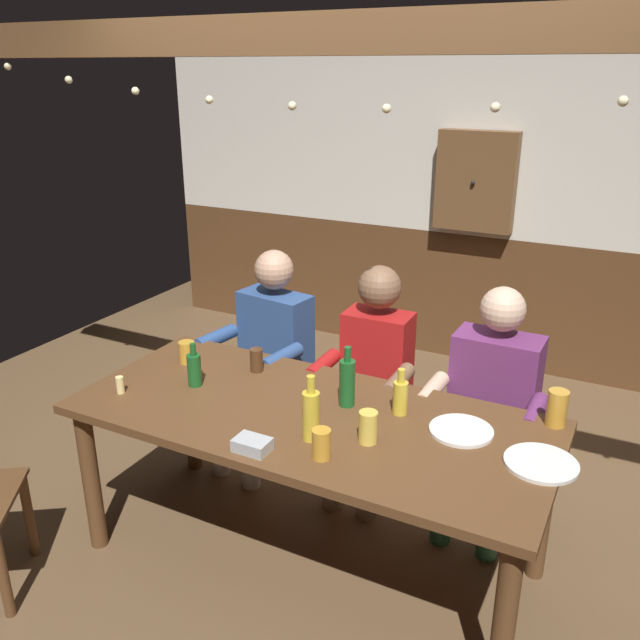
% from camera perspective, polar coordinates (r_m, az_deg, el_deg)
% --- Properties ---
extents(ground_plane, '(6.39, 6.39, 0.00)m').
position_cam_1_polar(ground_plane, '(3.39, -0.20, -18.94)').
color(ground_plane, brown).
extents(back_wall_upper, '(5.32, 0.12, 1.37)m').
position_cam_1_polar(back_wall_upper, '(5.05, 13.82, 14.75)').
color(back_wall_upper, silver).
extents(back_wall_wainscot, '(5.32, 0.12, 1.00)m').
position_cam_1_polar(back_wall_wainscot, '(5.29, 12.73, 1.93)').
color(back_wall_wainscot, brown).
rests_on(back_wall_wainscot, ground_plane).
extents(ceiling_beam, '(4.79, 0.14, 0.16)m').
position_cam_1_polar(ceiling_beam, '(2.81, 2.08, 23.27)').
color(ceiling_beam, brown).
extents(dining_table, '(2.07, 0.92, 0.77)m').
position_cam_1_polar(dining_table, '(2.94, -0.90, -9.59)').
color(dining_table, brown).
rests_on(dining_table, ground_plane).
extents(person_0, '(0.58, 0.57, 1.24)m').
position_cam_1_polar(person_0, '(3.75, -4.56, -2.60)').
color(person_0, '#2D4C84').
rests_on(person_0, ground_plane).
extents(person_1, '(0.49, 0.51, 1.23)m').
position_cam_1_polar(person_1, '(3.49, 4.41, -4.51)').
color(person_1, '#AD1919').
rests_on(person_1, ground_plane).
extents(person_2, '(0.56, 0.52, 1.22)m').
position_cam_1_polar(person_2, '(3.33, 14.34, -6.56)').
color(person_2, '#6B2D66').
rests_on(person_2, ground_plane).
extents(table_candle, '(0.04, 0.04, 0.08)m').
position_cam_1_polar(table_candle, '(3.18, -16.71, -5.33)').
color(table_candle, '#F9E08C').
rests_on(table_candle, dining_table).
extents(condiment_caddy, '(0.14, 0.10, 0.05)m').
position_cam_1_polar(condiment_caddy, '(2.64, -5.81, -10.56)').
color(condiment_caddy, '#B2B7BC').
rests_on(condiment_caddy, dining_table).
extents(plate_0, '(0.27, 0.27, 0.01)m').
position_cam_1_polar(plate_0, '(2.68, 18.36, -11.54)').
color(plate_0, white).
rests_on(plate_0, dining_table).
extents(plate_1, '(0.26, 0.26, 0.01)m').
position_cam_1_polar(plate_1, '(2.81, 11.97, -9.22)').
color(plate_1, white).
rests_on(plate_1, dining_table).
extents(bottle_0, '(0.07, 0.07, 0.21)m').
position_cam_1_polar(bottle_0, '(3.15, -10.69, -4.13)').
color(bottle_0, '#195923').
rests_on(bottle_0, dining_table).
extents(bottle_1, '(0.07, 0.07, 0.28)m').
position_cam_1_polar(bottle_1, '(2.66, -0.78, -8.00)').
color(bottle_1, gold).
rests_on(bottle_1, dining_table).
extents(bottle_2, '(0.07, 0.07, 0.28)m').
position_cam_1_polar(bottle_2, '(2.91, 2.34, -5.29)').
color(bottle_2, '#195923').
rests_on(bottle_2, dining_table).
extents(bottle_3, '(0.06, 0.06, 0.21)m').
position_cam_1_polar(bottle_3, '(2.88, 6.89, -6.46)').
color(bottle_3, gold).
rests_on(bottle_3, dining_table).
extents(pint_glass_0, '(0.08, 0.08, 0.11)m').
position_cam_1_polar(pint_glass_0, '(3.41, -11.30, -2.70)').
color(pint_glass_0, gold).
rests_on(pint_glass_0, dining_table).
extents(pint_glass_1, '(0.06, 0.06, 0.12)m').
position_cam_1_polar(pint_glass_1, '(3.26, -5.45, -3.43)').
color(pint_glass_1, '#4C2D19').
rests_on(pint_glass_1, dining_table).
extents(pint_glass_2, '(0.08, 0.08, 0.16)m').
position_cam_1_polar(pint_glass_2, '(2.94, 19.59, -7.10)').
color(pint_glass_2, gold).
rests_on(pint_glass_2, dining_table).
extents(pint_glass_3, '(0.07, 0.07, 0.12)m').
position_cam_1_polar(pint_glass_3, '(2.56, 0.12, -10.54)').
color(pint_glass_3, gold).
rests_on(pint_glass_3, dining_table).
extents(pint_glass_4, '(0.08, 0.08, 0.13)m').
position_cam_1_polar(pint_glass_4, '(2.66, 4.13, -9.11)').
color(pint_glass_4, '#E5C64C').
rests_on(pint_glass_4, dining_table).
extents(wall_dart_cabinet, '(0.56, 0.15, 0.70)m').
position_cam_1_polar(wall_dart_cabinet, '(4.96, 13.16, 11.47)').
color(wall_dart_cabinet, brown).
extents(string_lights, '(3.76, 0.04, 0.19)m').
position_cam_1_polar(string_lights, '(2.77, 1.55, 18.96)').
color(string_lights, '#F9EAB2').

